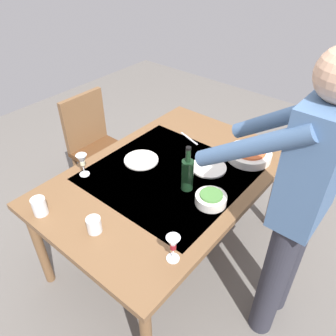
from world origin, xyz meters
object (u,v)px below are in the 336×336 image
(wine_bottle, at_px, (187,174))
(dinner_plate_far, at_px, (141,160))
(serving_bowl_pasta, at_px, (249,154))
(chair_near, at_px, (95,142))
(side_bowl_salad, at_px, (211,199))
(dining_table, at_px, (168,182))
(person_server, at_px, (299,199))
(wine_glass_right, at_px, (173,244))
(wine_glass_left, at_px, (82,161))
(dinner_plate_near, at_px, (209,167))
(water_cup_near_left, at_px, (39,206))
(water_cup_near_right, at_px, (94,225))

(wine_bottle, bearing_deg, dinner_plate_far, -94.27)
(wine_bottle, bearing_deg, serving_bowl_pasta, 165.71)
(chair_near, relative_size, side_bowl_salad, 5.06)
(dining_table, xyz_separation_m, person_server, (-0.01, 0.80, 0.30))
(serving_bowl_pasta, bearing_deg, dining_table, -32.24)
(wine_bottle, height_order, wine_glass_right, wine_bottle)
(wine_glass_left, bearing_deg, person_server, 106.36)
(wine_bottle, xyz_separation_m, dinner_plate_far, (-0.03, -0.41, -0.10))
(wine_bottle, relative_size, wine_glass_left, 1.96)
(wine_glass_right, relative_size, dinner_plate_near, 0.66)
(person_server, relative_size, wine_bottle, 5.71)
(person_server, distance_m, serving_bowl_pasta, 0.71)
(dinner_plate_far, bearing_deg, serving_bowl_pasta, 132.09)
(dinner_plate_near, bearing_deg, serving_bowl_pasta, 151.66)
(wine_glass_right, bearing_deg, water_cup_near_left, -73.44)
(person_server, height_order, dinner_plate_near, person_server)
(wine_bottle, relative_size, wine_glass_right, 1.96)
(dinner_plate_far, bearing_deg, wine_bottle, 85.73)
(water_cup_near_right, distance_m, dinner_plate_near, 0.84)
(person_server, distance_m, dinner_plate_near, 0.71)
(wine_bottle, height_order, wine_glass_left, wine_bottle)
(water_cup_near_left, xyz_separation_m, dinner_plate_far, (-0.71, 0.08, -0.05))
(person_server, distance_m, dinner_plate_far, 1.06)
(person_server, xyz_separation_m, wine_bottle, (0.05, -0.62, -0.13))
(dining_table, distance_m, person_server, 0.85)
(serving_bowl_pasta, xyz_separation_m, dinner_plate_far, (0.49, -0.54, -0.03))
(person_server, bearing_deg, wine_glass_left, -73.64)
(wine_glass_left, relative_size, dinner_plate_far, 0.66)
(wine_glass_right, bearing_deg, chair_near, -115.09)
(water_cup_near_right, xyz_separation_m, dinner_plate_far, (-0.61, -0.24, -0.04))
(side_bowl_salad, relative_size, dinner_plate_far, 0.78)
(dinner_plate_near, bearing_deg, side_bowl_salad, 35.80)
(person_server, xyz_separation_m, water_cup_near_left, (0.73, -1.11, -0.19))
(water_cup_near_left, xyz_separation_m, water_cup_near_right, (-0.10, 0.33, -0.01))
(water_cup_near_left, relative_size, dinner_plate_far, 0.45)
(chair_near, bearing_deg, dinner_plate_far, 78.00)
(side_bowl_salad, bearing_deg, serving_bowl_pasta, -174.57)
(dining_table, relative_size, water_cup_near_left, 15.42)
(wine_bottle, relative_size, water_cup_near_left, 2.86)
(dining_table, height_order, wine_bottle, wine_bottle)
(dining_table, relative_size, person_server, 0.95)
(chair_near, xyz_separation_m, water_cup_near_left, (0.86, 0.60, 0.25))
(wine_glass_right, bearing_deg, wine_bottle, -150.22)
(water_cup_near_right, xyz_separation_m, serving_bowl_pasta, (-1.09, 0.29, -0.01))
(dining_table, distance_m, wine_bottle, 0.25)
(wine_bottle, distance_m, dinner_plate_far, 0.42)
(person_server, height_order, water_cup_near_left, person_server)
(chair_near, xyz_separation_m, water_cup_near_right, (0.75, 0.93, 0.24))
(water_cup_near_left, relative_size, water_cup_near_right, 1.19)
(water_cup_near_left, bearing_deg, dinner_plate_far, 173.37)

